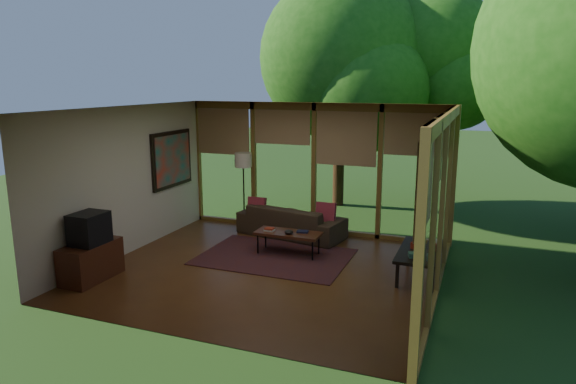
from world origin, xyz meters
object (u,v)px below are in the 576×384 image
at_px(media_cabinet, 91,261).
at_px(television, 89,228).
at_px(coffee_table, 288,234).
at_px(side_console, 418,252).
at_px(floor_lamp, 243,164).
at_px(sofa, 291,221).

xyz_separation_m(media_cabinet, television, (0.02, 0.00, 0.55)).
distance_m(media_cabinet, coffee_table, 3.38).
distance_m(television, side_console, 5.27).
height_order(coffee_table, side_console, side_console).
bearing_deg(media_cabinet, coffee_table, 42.01).
relative_size(floor_lamp, side_console, 1.18).
distance_m(television, floor_lamp, 3.68).
distance_m(television, coffee_table, 3.40).
bearing_deg(media_cabinet, floor_lamp, 73.74).
bearing_deg(floor_lamp, media_cabinet, -106.26).
distance_m(media_cabinet, side_console, 5.27).
bearing_deg(television, sofa, 57.57).
bearing_deg(media_cabinet, sofa, 57.32).
bearing_deg(sofa, television, 67.96).
relative_size(television, side_console, 0.39).
distance_m(media_cabinet, television, 0.55).
height_order(media_cabinet, side_console, media_cabinet).
bearing_deg(side_console, floor_lamp, 158.88).
distance_m(sofa, coffee_table, 1.16).
height_order(sofa, floor_lamp, floor_lamp).
bearing_deg(television, coffee_table, 42.24).
height_order(media_cabinet, coffee_table, media_cabinet).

